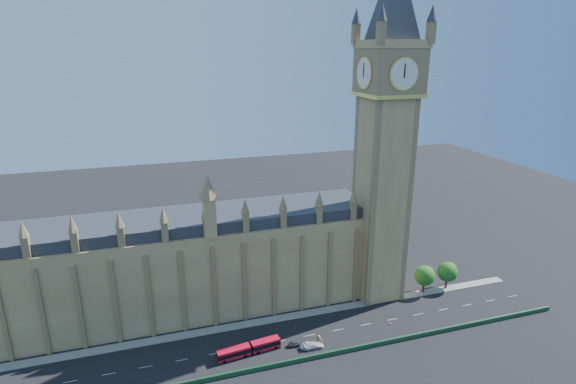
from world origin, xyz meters
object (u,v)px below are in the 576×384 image
object	(u,v)px
car_grey	(296,344)
car_silver	(308,345)
car_white	(313,345)
red_bus	(249,349)

from	to	relation	value
car_grey	car_silver	bearing A→B (deg)	-117.92
car_grey	car_white	size ratio (longest dim) A/B	0.75
car_grey	car_silver	distance (m)	3.02
red_bus	car_grey	world-z (taller)	red_bus
car_grey	car_white	bearing A→B (deg)	-116.27
car_white	car_silver	bearing A→B (deg)	65.75
car_silver	car_white	distance (m)	1.34
red_bus	car_silver	xyz separation A→B (m)	(14.32, -1.96, -0.74)
red_bus	car_white	size ratio (longest dim) A/B	3.08
car_grey	car_white	xyz separation A→B (m)	(3.80, -2.12, 0.09)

